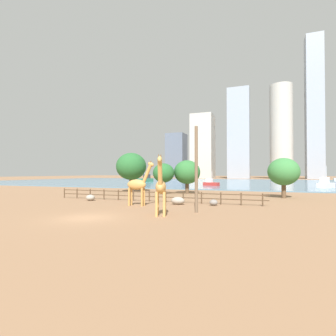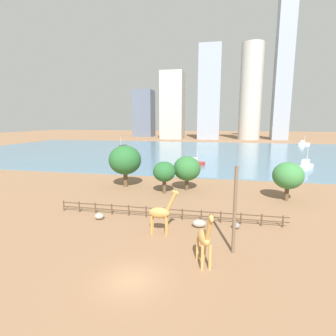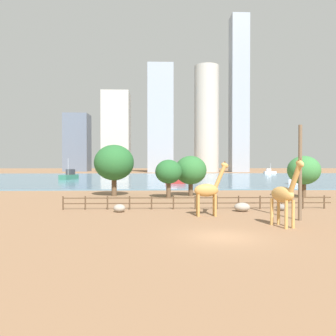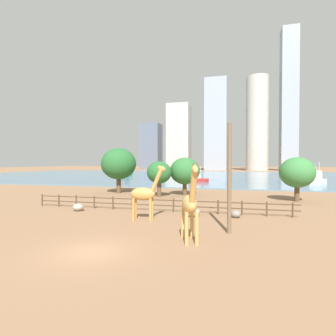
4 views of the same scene
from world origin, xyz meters
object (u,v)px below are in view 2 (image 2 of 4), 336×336
Objects in this scene: boulder_by_pole at (99,216)px; giraffe_companion at (161,213)px; tree_left_large at (288,176)px; boulder_near_fence at (199,223)px; utility_pole at (235,210)px; tree_left_small at (187,169)px; giraffe_tall at (205,238)px; boulder_small at (236,225)px; boat_tug at (306,166)px; boat_barge at (303,143)px; boat_ferry at (196,162)px; tree_center_broad at (125,160)px; boat_sailboat at (122,150)px; tree_right_tall at (164,172)px.

giraffe_companion is at bearing -17.26° from boulder_by_pole.
tree_left_large is at bearing 41.24° from giraffe_companion.
utility_pole is at bearing -55.75° from boulder_near_fence.
tree_left_large is at bearing -11.08° from tree_left_small.
giraffe_tall reaches higher than boulder_small.
boat_tug is 68.47m from boat_barge.
boulder_small is 0.20× the size of boat_ferry.
boulder_near_fence is (-3.28, 4.82, -3.31)m from utility_pole.
utility_pole is (6.80, -2.34, 1.52)m from giraffe_companion.
boat_ferry is at bearing 92.09° from tree_left_small.
tree_left_large is 0.78× the size of tree_center_broad.
boat_barge is at bearing 71.47° from boulder_small.
boulder_small is 0.13× the size of boat_sailboat.
boat_sailboat is 83.13m from boat_barge.
tree_left_small is 32.87m from boat_tug.
boulder_near_fence is 65.54m from boat_sailboat.
tree_left_large is at bearing 57.24° from boulder_small.
tree_left_large is 0.83× the size of boat_sailboat.
tree_left_small reaches higher than giraffe_tall.
boat_tug is (31.95, 37.06, 0.62)m from boulder_by_pole.
tree_left_small is at bearing 102.66° from boulder_near_fence.
boulder_near_fence is at bearing -61.91° from tree_right_tall.
tree_right_tall is at bearing 131.31° from boulder_small.
tree_left_small is 1.28× the size of boat_ferry.
tree_right_tall is 4.08m from tree_left_small.
utility_pole is at bearing 46.12° from boat_sailboat.
giraffe_tall reaches higher than boulder_by_pole.
tree_right_tall is at bearing -20.48° from tree_center_broad.
tree_left_small is at bearing 163.05° from boat_tug.
boat_sailboat is (-27.78, 60.07, -1.07)m from giraffe_companion.
giraffe_companion is 0.87× the size of tree_left_large.
tree_center_broad is 1.64× the size of boat_ferry.
tree_center_broad reaches higher than boulder_by_pole.
tree_right_tall is (7.31, -2.73, -1.19)m from tree_center_broad.
boat_sailboat reaches higher than boat_tug.
giraffe_tall is at bearing 43.57° from boat_sailboat.
utility_pole is at bearing -109.73° from boat_barge.
boat_tug is at bearing 49.23° from boulder_by_pole.
tree_right_tall is at bearing 98.17° from giraffe_companion.
tree_center_broad reaches higher than boat_tug.
boulder_by_pole is at bearing -178.15° from boulder_small.
giraffe_tall is at bearing -69.05° from tree_right_tall.
utility_pole is 1.74× the size of boat_ferry.
giraffe_companion is 4.36× the size of boulder_by_pole.
boat_tug reaches higher than boulder_by_pole.
boulder_by_pole is 17.02m from tree_left_small.
boulder_by_pole is (-14.55, 4.75, -3.35)m from utility_pole.
boat_sailboat reaches higher than giraffe_tall.
giraffe_tall reaches higher than boat_barge.
boulder_small is 15.71m from tree_right_tall.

